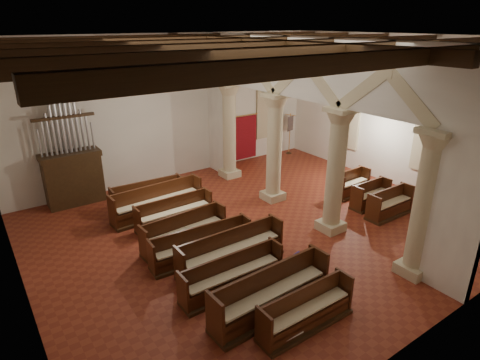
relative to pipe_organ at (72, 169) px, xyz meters
name	(u,v)px	position (x,y,z in m)	size (l,w,h in m)	color
floor	(259,227)	(4.50, -5.50, -1.37)	(14.00, 14.00, 0.00)	maroon
ceiling	(263,37)	(4.50, -5.50, 4.63)	(14.00, 14.00, 0.00)	black
wall_back	(174,108)	(4.50, 0.50, 1.63)	(14.00, 0.02, 6.00)	beige
wall_front	(451,211)	(4.50, -11.50, 1.63)	(14.00, 0.02, 6.00)	beige
wall_left	(4,193)	(-2.50, -5.50, 1.63)	(0.02, 12.00, 6.00)	beige
wall_right	(399,113)	(11.50, -5.50, 1.63)	(0.02, 12.00, 6.00)	beige
ceiling_beams	(263,44)	(4.50, -5.50, 4.45)	(13.80, 11.80, 0.30)	#372411
arcade	(305,115)	(6.30, -5.50, 2.19)	(0.90, 11.90, 6.00)	#C1B68F
window_right_a	(430,141)	(11.48, -7.00, 0.83)	(0.03, 1.00, 2.20)	#2B6246
window_right_b	(348,121)	(11.48, -3.00, 0.83)	(0.03, 1.00, 2.20)	#2B6246
window_back	(267,113)	(9.50, 0.48, 0.83)	(1.00, 0.03, 2.20)	#2B6246
pipe_organ	(72,169)	(0.00, 0.00, 0.00)	(2.10, 0.85, 4.40)	#372411
lectern	(99,186)	(0.86, -0.01, -0.87)	(0.57, 0.60, 1.21)	#371B11
dossal_curtain	(243,138)	(8.00, 0.42, -0.21)	(1.80, 0.07, 2.17)	maroon
processional_banner	(289,139)	(10.66, -0.01, -0.61)	(0.47, 0.60, 2.11)	#372411
hymnal_box_a	(313,286)	(3.39, -9.12, -1.10)	(0.33, 0.27, 0.33)	navy
hymnal_box_b	(299,260)	(3.94, -8.01, -1.12)	(0.31, 0.25, 0.31)	navy
hymnal_box_c	(255,250)	(3.23, -6.93, -1.09)	(0.35, 0.29, 0.35)	navy
tube_heater_a	(286,339)	(1.74, -10.02, -1.21)	(0.09, 0.09, 0.91)	silver
tube_heater_b	(273,318)	(1.94, -9.34, -1.21)	(0.09, 0.09, 0.85)	white
nave_pew_0	(306,315)	(2.48, -9.83, -1.06)	(2.46, 0.64, 0.95)	#372411
nave_pew_1	(271,299)	(2.14, -9.01, -1.00)	(3.22, 0.86, 1.14)	#372411
nave_pew_2	(233,279)	(1.87, -7.79, -1.05)	(2.86, 0.66, 0.97)	#372411
nave_pew_3	(231,255)	(2.46, -6.86, -1.02)	(3.24, 0.71, 1.05)	#372411
nave_pew_4	(202,249)	(1.97, -6.06, -1.05)	(3.08, 0.84, 0.97)	#372411
nave_pew_5	(185,236)	(1.88, -5.18, -1.02)	(2.75, 0.87, 1.06)	#372411
nave_pew_6	(175,216)	(2.26, -3.73, -1.05)	(2.69, 0.69, 0.97)	#372411
nave_pew_7	(158,206)	(2.10, -2.74, -1.00)	(3.35, 0.91, 1.12)	#372411
nave_pew_8	(149,200)	(2.03, -2.07, -1.02)	(2.66, 0.81, 1.05)	#372411
aisle_pew_0	(390,207)	(8.77, -7.46, -1.04)	(1.92, 0.66, 0.99)	#372411
aisle_pew_1	(371,198)	(8.88, -6.56, -1.05)	(1.68, 0.64, 0.95)	#372411
aisle_pew_2	(351,187)	(9.10, -5.44, -1.03)	(1.67, 0.73, 0.99)	#372411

